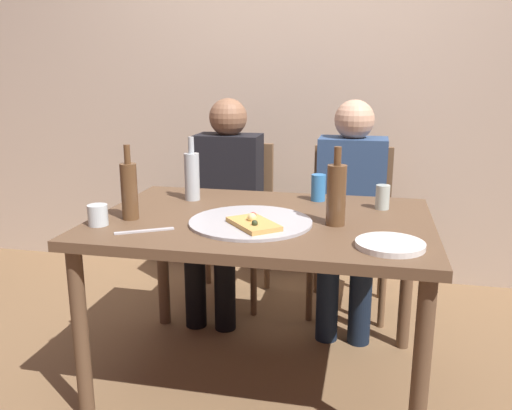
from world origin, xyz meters
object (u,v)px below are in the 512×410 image
chair_left (232,211)px  guest_in_beanie (350,202)px  beer_bottle (129,190)px  dining_table (263,236)px  tumbler_near (98,215)px  tumbler_far (383,197)px  pizza_slice_last (254,223)px  pizza_tray (251,222)px  guest_in_sweater (225,196)px  table_knife (144,231)px  chair_right (350,218)px  wine_bottle (336,194)px  plate_stack (390,245)px  soda_can (318,188)px  water_bottle (192,175)px

chair_left → guest_in_beanie: (0.69, -0.15, 0.13)m
beer_bottle → dining_table: bearing=14.8°
tumbler_near → tumbler_far: (1.08, 0.49, 0.01)m
beer_bottle → tumbler_near: (-0.08, -0.11, -0.08)m
dining_table → pizza_slice_last: (0.00, -0.17, 0.10)m
dining_table → tumbler_far: 0.55m
beer_bottle → pizza_tray: bearing=4.4°
guest_in_sweater → dining_table: bearing=116.7°
table_knife → beer_bottle: bearing=-80.7°
table_knife → guest_in_beanie: (0.72, 1.01, -0.10)m
pizza_tray → pizza_slice_last: pizza_slice_last is taller
tumbler_near → chair_right: (0.93, 1.12, -0.26)m
pizza_tray → tumbler_far: size_ratio=4.60×
table_knife → guest_in_sweater: bearing=-121.8°
wine_bottle → plate_stack: 0.33m
pizza_slice_last → chair_left: (-0.36, 1.04, -0.24)m
table_knife → tumbler_far: bearing=-178.7°
pizza_slice_last → chair_left: bearing=109.3°
wine_bottle → soda_can: bearing=105.5°
wine_bottle → chair_left: (-0.66, 0.92, -0.34)m
wine_bottle → tumbler_near: bearing=-167.5°
dining_table → tumbler_near: 0.66m
pizza_slice_last → soda_can: soda_can is taller
guest_in_sweater → water_bottle: bearing=88.0°
dining_table → plate_stack: 0.58m
wine_bottle → beer_bottle: bearing=-173.7°
guest_in_sweater → table_knife: bearing=88.3°
water_bottle → chair_left: 0.72m
pizza_tray → beer_bottle: beer_bottle is taller
pizza_slice_last → plate_stack: pizza_slice_last is taller
beer_bottle → chair_right: size_ratio=0.34×
tumbler_far → beer_bottle: bearing=-159.2°
tumbler_far → guest_in_beanie: bearing=107.8°
plate_stack → table_knife: size_ratio=1.07×
water_bottle → plate_stack: (0.88, -0.51, -0.11)m
water_bottle → guest_in_beanie: bearing=34.9°
tumbler_far → table_knife: bearing=-148.6°
wine_bottle → plate_stack: wine_bottle is taller
soda_can → plate_stack: 0.69m
pizza_slice_last → guest_in_sweater: (-0.36, 0.89, -0.12)m
guest_in_beanie → water_bottle: bearing=34.9°
water_bottle → chair_left: (0.02, 0.64, -0.34)m
pizza_slice_last → beer_bottle: bearing=176.3°
tumbler_far → chair_right: chair_right is taller
plate_stack → chair_right: bearing=98.6°
table_knife → chair_right: bearing=-151.8°
wine_bottle → table_knife: 0.74m
dining_table → plate_stack: (0.50, -0.28, 0.09)m
pizza_tray → soda_can: (0.22, 0.43, 0.06)m
pizza_tray → water_bottle: size_ratio=1.66×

